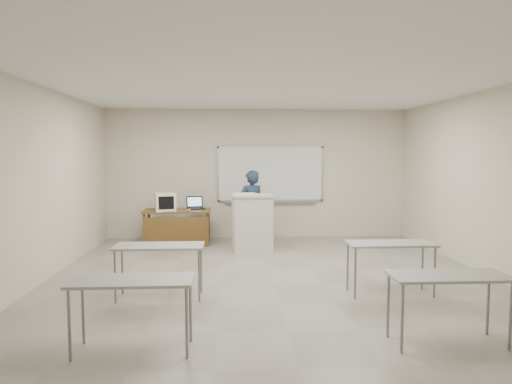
{
  "coord_description": "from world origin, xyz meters",
  "views": [
    {
      "loc": [
        -0.62,
        -6.66,
        1.96
      ],
      "look_at": [
        -0.14,
        2.2,
        1.22
      ],
      "focal_mm": 32.0,
      "sensor_mm": 36.0,
      "label": 1
    }
  ],
  "objects": [
    {
      "name": "instructor_desk",
      "position": [
        -1.8,
        3.19,
        0.55
      ],
      "size": [
        1.45,
        0.73,
        0.75
      ],
      "rotation": [
        0.0,
        0.0,
        0.02
      ],
      "color": "brown",
      "rests_on": "floor"
    },
    {
      "name": "floor",
      "position": [
        0.0,
        0.0,
        -0.01
      ],
      "size": [
        7.0,
        8.0,
        0.01
      ],
      "primitive_type": "cube",
      "color": "gray",
      "rests_on": "ground"
    },
    {
      "name": "student_desks",
      "position": [
        -0.0,
        -1.35,
        0.67
      ],
      "size": [
        4.4,
        2.2,
        0.73
      ],
      "color": "#A5A6A1",
      "rests_on": "floor"
    },
    {
      "name": "presenter",
      "position": [
        -0.19,
        3.12,
        0.81
      ],
      "size": [
        0.7,
        0.59,
        1.62
      ],
      "primitive_type": "imported",
      "rotation": [
        0.0,
        0.0,
        3.55
      ],
      "color": "black",
      "rests_on": "floor"
    },
    {
      "name": "crt_monitor",
      "position": [
        -2.05,
        3.18,
        0.94
      ],
      "size": [
        0.42,
        0.47,
        0.4
      ],
      "rotation": [
        0.0,
        0.0,
        0.25
      ],
      "color": "beige",
      "rests_on": "instructor_desk"
    },
    {
      "name": "laptop",
      "position": [
        -1.4,
        3.46,
        0.81
      ],
      "size": [
        0.37,
        0.34,
        0.27
      ],
      "rotation": [
        0.0,
        0.0,
        0.27
      ],
      "color": "black",
      "rests_on": "instructor_desk"
    },
    {
      "name": "keyboard",
      "position": [
        -0.35,
        2.58,
        1.16
      ],
      "size": [
        0.47,
        0.2,
        0.03
      ],
      "primitive_type": "cube",
      "rotation": [
        0.0,
        0.0,
        0.1
      ],
      "color": "beige",
      "rests_on": "podium"
    },
    {
      "name": "whiteboard",
      "position": [
        0.3,
        3.97,
        1.48
      ],
      "size": [
        2.48,
        0.1,
        1.31
      ],
      "color": "white",
      "rests_on": "floor"
    },
    {
      "name": "podium",
      "position": [
        -0.2,
        2.5,
        0.58
      ],
      "size": [
        0.81,
        0.59,
        1.15
      ],
      "rotation": [
        0.0,
        0.0,
        0.11
      ],
      "color": "beige",
      "rests_on": "floor"
    },
    {
      "name": "mouse",
      "position": [
        -1.53,
        3.1,
        0.77
      ],
      "size": [
        0.11,
        0.09,
        0.04
      ],
      "primitive_type": "ellipsoid",
      "rotation": [
        0.0,
        0.0,
        -0.34
      ],
      "color": "#9DA0A5",
      "rests_on": "instructor_desk"
    }
  ]
}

